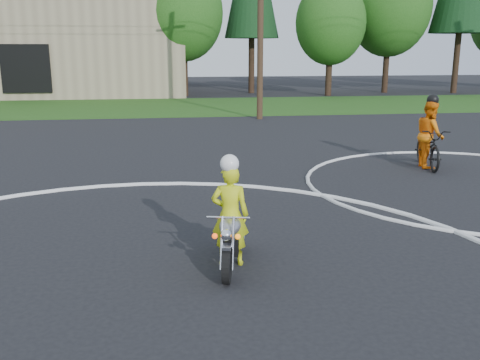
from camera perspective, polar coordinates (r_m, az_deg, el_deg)
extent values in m
cube|color=#1E4714|center=(30.98, -9.09, 7.71)|extent=(120.00, 10.00, 0.02)
torus|color=silver|center=(7.56, -12.12, -11.76)|extent=(12.12, 12.12, 0.12)
torus|color=silver|center=(14.29, 23.44, -0.36)|extent=(8.10, 8.10, 0.10)
cylinder|color=black|center=(7.61, -1.40, -9.10)|extent=(0.22, 0.54, 0.53)
cylinder|color=black|center=(8.76, -0.59, -5.95)|extent=(0.22, 0.54, 0.53)
cube|color=black|center=(8.20, -0.94, -6.73)|extent=(0.34, 0.53, 0.27)
ellipsoid|color=#A09FA4|center=(7.92, -1.07, -4.90)|extent=(0.43, 0.62, 0.25)
cube|color=black|center=(8.35, -0.78, -4.16)|extent=(0.34, 0.57, 0.09)
cylinder|color=white|center=(7.57, -1.96, -6.72)|extent=(0.11, 0.32, 0.71)
cylinder|color=#B8B8BF|center=(7.56, -0.75, -6.75)|extent=(0.11, 0.32, 0.71)
cube|color=silver|center=(7.49, -1.42, -7.16)|extent=(0.16, 0.22, 0.04)
cylinder|color=white|center=(7.60, -1.26, -4.03)|extent=(0.61, 0.16, 0.03)
sphere|color=white|center=(7.36, -1.49, -5.88)|extent=(0.16, 0.16, 0.16)
sphere|color=#FF4C0C|center=(7.40, -2.71, -5.99)|extent=(0.08, 0.08, 0.08)
sphere|color=orange|center=(7.37, -0.23, -6.06)|extent=(0.08, 0.08, 0.08)
cylinder|color=white|center=(8.55, 0.23, -6.48)|extent=(0.22, 0.71, 0.07)
imported|color=#CBD716|center=(8.11, -1.07, -3.75)|extent=(0.64, 0.49, 1.57)
sphere|color=white|center=(7.86, -1.12, 1.75)|extent=(0.28, 0.28, 0.28)
imported|color=black|center=(15.79, 19.48, 3.29)|extent=(1.13, 2.22, 1.11)
imported|color=orange|center=(15.74, 19.59, 4.61)|extent=(0.86, 1.02, 1.85)
sphere|color=black|center=(15.63, 19.87, 8.05)|extent=(0.32, 0.32, 0.32)
cube|color=black|center=(36.75, -21.89, 10.96)|extent=(3.00, 0.16, 3.00)
cylinder|color=#382619|center=(37.86, -5.93, 11.34)|extent=(0.44, 0.44, 3.24)
ellipsoid|color=#1E5116|center=(37.90, -6.08, 17.33)|extent=(5.40, 5.40, 6.48)
cylinder|color=#382619|center=(40.33, 1.23, 12.08)|extent=(0.44, 0.44, 3.96)
cylinder|color=#382619|center=(38.56, 9.44, 11.01)|extent=(0.44, 0.44, 2.88)
ellipsoid|color=#1E5116|center=(38.56, 9.66, 16.24)|extent=(4.80, 4.80, 5.76)
cylinder|color=#382619|center=(42.14, 15.28, 11.43)|extent=(0.44, 0.44, 3.60)
ellipsoid|color=#1E5116|center=(42.22, 15.68, 17.40)|extent=(6.00, 6.00, 7.20)
cylinder|color=#382619|center=(43.44, 22.04, 11.46)|extent=(0.44, 0.44, 4.32)
cylinder|color=#382619|center=(38.93, -11.98, 10.93)|extent=(0.44, 0.44, 2.88)
ellipsoid|color=#1E5116|center=(38.93, -12.24, 16.10)|extent=(4.80, 4.80, 5.76)
cylinder|color=#473321|center=(25.25, 2.21, 17.86)|extent=(0.28, 0.28, 10.00)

